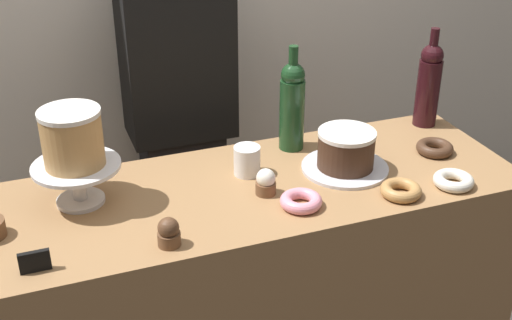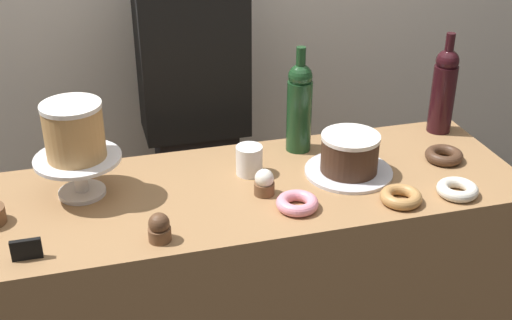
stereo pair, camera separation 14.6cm
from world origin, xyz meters
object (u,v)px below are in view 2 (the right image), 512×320
object	(u,v)px
cupcake_vanilla	(264,183)
donut_maple	(401,197)
chocolate_round_cake	(349,152)
price_sign_chalkboard	(26,249)
barista_figure	(195,132)
white_layer_cake	(74,131)
cupcake_chocolate	(159,228)
wine_bottle_green	(299,106)
cake_stand_pedestal	(79,169)
donut_pink	(297,203)
donut_sugar	(457,189)
donut_chocolate	(443,155)
wine_bottle_dark_red	(444,89)
coffee_cup_ceramic	(250,160)

from	to	relation	value
cupcake_vanilla	donut_maple	distance (m)	0.37
chocolate_round_cake	price_sign_chalkboard	bearing A→B (deg)	-167.51
donut_maple	barista_figure	size ratio (longest dim) A/B	0.07
white_layer_cake	cupcake_chocolate	world-z (taller)	white_layer_cake
cupcake_chocolate	price_sign_chalkboard	world-z (taller)	cupcake_chocolate
wine_bottle_green	cupcake_vanilla	xyz separation A→B (m)	(-0.17, -0.24, -0.11)
white_layer_cake	cupcake_chocolate	bearing A→B (deg)	-57.76
wine_bottle_green	cupcake_chocolate	bearing A→B (deg)	-141.50
chocolate_round_cake	barista_figure	distance (m)	0.70
price_sign_chalkboard	cake_stand_pedestal	bearing A→B (deg)	63.56
donut_pink	price_sign_chalkboard	xyz separation A→B (m)	(-0.67, -0.05, 0.01)
wine_bottle_green	barista_figure	world-z (taller)	barista_figure
donut_pink	cupcake_chocolate	bearing A→B (deg)	-172.06
wine_bottle_green	donut_sugar	size ratio (longest dim) A/B	2.91
white_layer_cake	donut_chocolate	bearing A→B (deg)	-4.10
barista_figure	donut_chocolate	bearing A→B (deg)	-42.22
white_layer_cake	cupcake_chocolate	distance (m)	0.36
wine_bottle_dark_red	donut_chocolate	bearing A→B (deg)	-114.92
donut_pink	wine_bottle_dark_red	bearing A→B (deg)	29.55
cupcake_vanilla	donut_sugar	xyz separation A→B (m)	(0.50, -0.14, -0.02)
cake_stand_pedestal	donut_maple	size ratio (longest dim) A/B	2.06
donut_sugar	price_sign_chalkboard	xyz separation A→B (m)	(-1.11, -0.00, 0.01)
donut_sugar	coffee_cup_ceramic	xyz separation A→B (m)	(-0.51, 0.26, 0.03)
donut_chocolate	donut_maple	bearing A→B (deg)	-140.52
wine_bottle_dark_red	donut_chocolate	distance (m)	0.24
cupcake_chocolate	donut_maple	bearing A→B (deg)	0.82
wine_bottle_dark_red	donut_maple	distance (m)	0.51
cake_stand_pedestal	white_layer_cake	bearing A→B (deg)	0.00
donut_sugar	cupcake_chocolate	bearing A→B (deg)	-179.66
cake_stand_pedestal	cupcake_vanilla	xyz separation A→B (m)	(0.48, -0.13, -0.04)
white_layer_cake	cupcake_vanilla	bearing A→B (deg)	-15.15
wine_bottle_green	donut_maple	world-z (taller)	wine_bottle_green
chocolate_round_cake	donut_maple	xyz separation A→B (m)	(0.07, -0.19, -0.05)
donut_chocolate	donut_pink	bearing A→B (deg)	-163.66
cake_stand_pedestal	white_layer_cake	size ratio (longest dim) A/B	1.47
wine_bottle_dark_red	cupcake_chocolate	xyz separation A→B (m)	(-0.96, -0.39, -0.11)
cake_stand_pedestal	chocolate_round_cake	size ratio (longest dim) A/B	1.39
donut_pink	price_sign_chalkboard	size ratio (longest dim) A/B	1.60
donut_chocolate	donut_maple	world-z (taller)	same
cupcake_vanilla	donut_chocolate	size ratio (longest dim) A/B	0.66
donut_sugar	wine_bottle_dark_red	bearing A→B (deg)	68.10
donut_chocolate	donut_sugar	bearing A→B (deg)	-108.85
donut_sugar	barista_figure	distance (m)	0.98
chocolate_round_cake	wine_bottle_dark_red	distance (m)	0.44
white_layer_cake	chocolate_round_cake	distance (m)	0.76
price_sign_chalkboard	barista_figure	size ratio (longest dim) A/B	0.04
donut_chocolate	barista_figure	distance (m)	0.88
cake_stand_pedestal	wine_bottle_green	distance (m)	0.66
white_layer_cake	cupcake_vanilla	distance (m)	0.52
cupcake_chocolate	coffee_cup_ceramic	xyz separation A→B (m)	(0.30, 0.27, 0.01)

